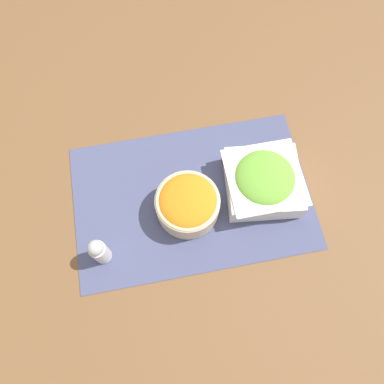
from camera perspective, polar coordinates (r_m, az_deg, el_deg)
ground_plane at (r=0.89m, az=0.00°, el=-0.79°), size 3.00×3.00×0.00m
placemat at (r=0.89m, az=0.00°, el=-0.75°), size 0.56×0.36×0.00m
carrot_bowl at (r=0.84m, az=-0.68°, el=-1.77°), size 0.15×0.15×0.08m
lettuce_bowl at (r=0.88m, az=10.82°, el=1.68°), size 0.18×0.18×0.08m
pepper_shaker at (r=0.83m, az=-13.98°, el=-8.73°), size 0.04×0.04×0.10m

